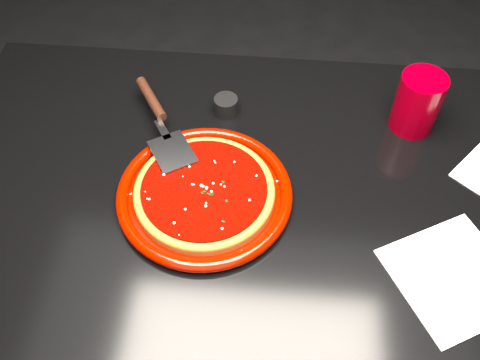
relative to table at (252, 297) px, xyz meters
name	(u,v)px	position (x,y,z in m)	size (l,w,h in m)	color
floor	(250,356)	(0.00, 0.00, -0.38)	(4.00, 4.00, 0.01)	black
table	(252,297)	(0.00, 0.00, 0.00)	(1.20, 0.80, 0.75)	black
plate	(205,194)	(-0.09, 0.00, 0.39)	(0.31, 0.31, 0.02)	#6C0700
pizza_crust	(204,193)	(-0.09, 0.00, 0.39)	(0.25, 0.25, 0.01)	brown
pizza_crust_rim	(204,191)	(-0.09, 0.00, 0.40)	(0.25, 0.25, 0.02)	brown
pizza_sauce	(204,189)	(-0.09, 0.00, 0.40)	(0.22, 0.22, 0.01)	#650500
parmesan_dusting	(204,187)	(-0.09, 0.00, 0.41)	(0.21, 0.21, 0.01)	#F9ECC0
basil_flecks	(204,187)	(-0.09, 0.00, 0.41)	(0.20, 0.20, 0.00)	black
pizza_server	(162,122)	(-0.19, 0.14, 0.41)	(0.08, 0.29, 0.02)	#ACAEB3
cup	(417,103)	(0.29, 0.22, 0.44)	(0.09, 0.09, 0.12)	#8D000E
napkin_a	(454,277)	(0.32, -0.12, 0.38)	(0.18, 0.18, 0.00)	silver
ramekin	(226,106)	(-0.08, 0.22, 0.39)	(0.05, 0.05, 0.04)	black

